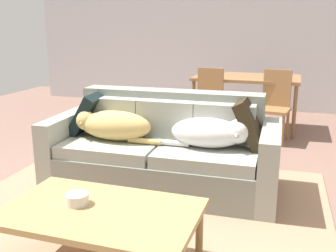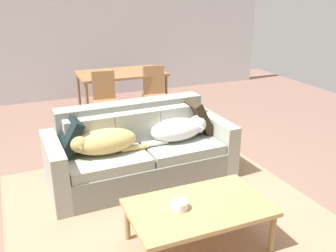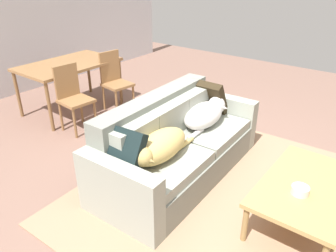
{
  "view_description": "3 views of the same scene",
  "coord_description": "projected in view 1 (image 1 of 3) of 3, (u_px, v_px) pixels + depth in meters",
  "views": [
    {
      "loc": [
        1.01,
        -3.22,
        1.52
      ],
      "look_at": [
        -0.08,
        0.09,
        0.61
      ],
      "focal_mm": 42.16,
      "sensor_mm": 36.0,
      "label": 1
    },
    {
      "loc": [
        -1.35,
        -3.66,
        2.15
      ],
      "look_at": [
        0.1,
        -0.13,
        0.73
      ],
      "focal_mm": 39.49,
      "sensor_mm": 36.0,
      "label": 2
    },
    {
      "loc": [
        -2.69,
        -1.7,
        2.17
      ],
      "look_at": [
        -0.21,
        0.2,
        0.6
      ],
      "focal_mm": 34.99,
      "sensor_mm": 36.0,
      "label": 3
    }
  ],
  "objects": [
    {
      "name": "ground_plane",
      "position": [
        173.0,
        192.0,
        3.65
      ],
      "size": [
        10.0,
        10.0,
        0.0
      ],
      "primitive_type": "plane",
      "color": "#7F5F52"
    },
    {
      "name": "back_partition",
      "position": [
        241.0,
        33.0,
        6.98
      ],
      "size": [
        8.0,
        0.12,
        2.7
      ],
      "primitive_type": "cube",
      "color": "silver",
      "rests_on": "ground"
    },
    {
      "name": "area_rug",
      "position": [
        133.0,
        220.0,
        3.12
      ],
      "size": [
        3.15,
        3.02,
        0.01
      ],
      "primitive_type": "cube",
      "rotation": [
        0.0,
        0.0,
        0.03
      ],
      "color": "#A27C5E",
      "rests_on": "ground"
    },
    {
      "name": "couch",
      "position": [
        164.0,
        151.0,
        3.75
      ],
      "size": [
        2.16,
        0.99,
        0.88
      ],
      "rotation": [
        0.0,
        0.0,
        0.03
      ],
      "color": "gray",
      "rests_on": "ground"
    },
    {
      "name": "dog_on_left_cushion",
      "position": [
        113.0,
        125.0,
        3.69
      ],
      "size": [
        0.85,
        0.36,
        0.28
      ],
      "rotation": [
        0.0,
        0.0,
        0.03
      ],
      "color": "tan",
      "rests_on": "couch"
    },
    {
      "name": "dog_on_right_cushion",
      "position": [
        211.0,
        133.0,
        3.46
      ],
      "size": [
        0.81,
        0.37,
        0.27
      ],
      "rotation": [
        0.0,
        0.0,
        0.03
      ],
      "color": "silver",
      "rests_on": "couch"
    },
    {
      "name": "throw_pillow_by_left_arm",
      "position": [
        88.0,
        113.0,
        3.93
      ],
      "size": [
        0.34,
        0.45,
        0.42
      ],
      "primitive_type": "cube",
      "rotation": [
        0.0,
        0.53,
        0.08
      ],
      "color": "black",
      "rests_on": "couch"
    },
    {
      "name": "throw_pillow_by_right_arm",
      "position": [
        251.0,
        123.0,
        3.5
      ],
      "size": [
        0.3,
        0.45,
        0.45
      ],
      "primitive_type": "cube",
      "rotation": [
        0.0,
        -0.47,
        -0.01
      ],
      "color": "black",
      "rests_on": "couch"
    },
    {
      "name": "coffee_table",
      "position": [
        101.0,
        215.0,
        2.43
      ],
      "size": [
        1.2,
        0.73,
        0.41
      ],
      "color": "tan",
      "rests_on": "ground"
    },
    {
      "name": "bowl_on_coffee_table",
      "position": [
        77.0,
        199.0,
        2.48
      ],
      "size": [
        0.15,
        0.15,
        0.07
      ],
      "primitive_type": "cylinder",
      "color": "silver",
      "rests_on": "coffee_table"
    },
    {
      "name": "dining_table",
      "position": [
        247.0,
        81.0,
        5.72
      ],
      "size": [
        1.49,
        0.91,
        0.77
      ],
      "color": "olive",
      "rests_on": "ground"
    },
    {
      "name": "dining_chair_near_left",
      "position": [
        208.0,
        99.0,
        5.34
      ],
      "size": [
        0.43,
        0.43,
        0.93
      ],
      "rotation": [
        0.0,
        0.0,
        -0.08
      ],
      "color": "olive",
      "rests_on": "ground"
    },
    {
      "name": "dining_chair_near_right",
      "position": [
        275.0,
        103.0,
        5.15
      ],
      "size": [
        0.45,
        0.45,
        0.93
      ],
      "rotation": [
        0.0,
        0.0,
        -0.13
      ],
      "color": "olive",
      "rests_on": "ground"
    }
  ]
}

